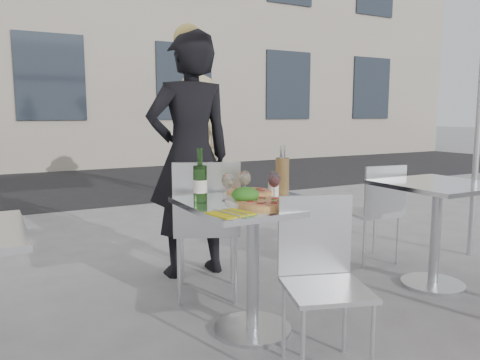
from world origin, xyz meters
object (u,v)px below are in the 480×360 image
side_table_right (437,212)px  carafe (282,175)px  chair_near (321,267)px  wineglass_red_b (274,180)px  woman_diner (190,156)px  salad_plate (245,196)px  chair_far (207,219)px  pizza_near (265,203)px  side_chair_rfar (377,206)px  wineglass_white_a (227,181)px  wine_bottle (200,182)px  napkin_right (319,204)px  wineglass_white_b (245,179)px  napkin_left (230,213)px  pedestrian_b (197,137)px  pizza_far (249,193)px  sugar_shaker (274,186)px  main_table (253,239)px  wineglass_red_a (274,181)px

side_table_right → carafe: bearing=175.4°
chair_near → wineglass_red_b: (0.03, 0.47, 0.37)m
woman_diner → salad_plate: (-0.13, -1.09, -0.13)m
side_table_right → chair_far: size_ratio=0.81×
pizza_near → wineglass_red_b: size_ratio=1.90×
side_chair_rfar → pizza_near: 1.66m
carafe → wineglass_white_a: 0.37m
chair_far → wine_bottle: (-0.23, -0.44, 0.31)m
side_chair_rfar → wine_bottle: 1.86m
pizza_near → wineglass_red_b: 0.21m
woman_diner → pizza_near: woman_diner is taller
wineglass_red_b → napkin_right: wineglass_red_b is taller
side_table_right → wineglass_white_b: 1.53m
side_chair_rfar → wine_bottle: wine_bottle is taller
napkin_left → napkin_right: 0.53m
pedestrian_b → napkin_left: (-1.69, -4.32, -0.14)m
woman_diner → chair_near: bearing=93.0°
side_table_right → chair_near: size_ratio=0.91×
side_table_right → woman_diner: woman_diner is taller
side_table_right → chair_near: 1.46m
pizza_far → wineglass_white_b: wineglass_white_b is taller
carafe → napkin_left: 0.62m
pedestrian_b → napkin_left: pedestrian_b is taller
wineglass_white_a → wineglass_red_b: size_ratio=1.00×
wine_bottle → wineglass_red_b: bearing=-11.5°
pedestrian_b → wineglass_white_b: (-1.42, -3.99, -0.04)m
pizza_near → side_chair_rfar: bearing=24.6°
carafe → sugar_shaker: size_ratio=2.71×
chair_far → napkin_right: 0.86m
main_table → napkin_left: (-0.26, -0.22, 0.21)m
woman_diner → carafe: 1.00m
side_chair_rfar → wineglass_white_a: size_ratio=5.23×
wineglass_white_b → woman_diner: bearing=86.2°
wineglass_white_a → wineglass_red_a: (0.23, -0.11, 0.00)m
main_table → napkin_left: 0.40m
side_chair_rfar → side_table_right: bearing=99.9°
wineglass_red_b → pizza_near: bearing=-137.4°
chair_far → napkin_left: (-0.22, -0.76, 0.20)m
chair_near → wine_bottle: size_ratio=2.80×
wineglass_white_b → wineglass_red_b: bearing=-35.9°
pizza_far → wine_bottle: (-0.34, -0.06, 0.10)m
side_table_right → napkin_left: bearing=-172.8°
woman_diner → salad_plate: size_ratio=8.29×
main_table → side_chair_rfar: (1.49, 0.57, -0.05)m
wineglass_white_b → napkin_right: (0.26, -0.35, -0.11)m
pizza_near → wineglass_white_a: wineglass_white_a is taller
chair_near → chair_far: bearing=117.8°
side_chair_rfar → sugar_shaker: size_ratio=7.69×
wineglass_red_b → carafe: bearing=37.1°
main_table → salad_plate: (-0.06, -0.01, 0.25)m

